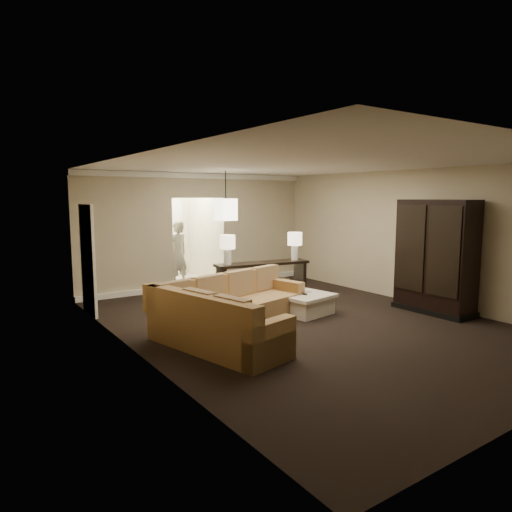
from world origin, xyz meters
TOP-DOWN VIEW (x-y plane):
  - ground at (0.00, 0.00)m, footprint 8.00×8.00m
  - wall_back at (0.00, 4.00)m, footprint 6.00×0.04m
  - wall_left at (-3.00, 0.00)m, footprint 0.04×8.00m
  - wall_right at (3.00, 0.00)m, footprint 0.04×8.00m
  - ceiling at (0.00, 0.00)m, footprint 6.00×8.00m
  - crown_molding at (0.00, 3.95)m, footprint 6.00×0.10m
  - baseboard at (0.00, 3.95)m, footprint 6.00×0.10m
  - side_door at (-2.97, 2.80)m, footprint 0.05×0.90m
  - foyer at (0.00, 5.34)m, footprint 1.44×2.02m
  - sectional_sofa at (-1.36, 0.21)m, footprint 3.11×2.89m
  - coffee_table at (0.43, 0.53)m, footprint 1.12×1.12m
  - console_table at (0.50, 2.00)m, footprint 2.16×0.78m
  - armoire at (2.59, -0.82)m, footprint 0.65×1.51m
  - drink_table at (0.33, 1.20)m, footprint 0.47×0.47m
  - table_lamp_left at (-0.31, 2.12)m, footprint 0.33×0.33m
  - table_lamp_right at (1.31, 1.88)m, footprint 0.33×0.33m
  - pendant_light at (0.00, 2.70)m, footprint 0.38×0.38m
  - person at (-0.45, 4.30)m, footprint 0.76×0.62m

SIDE VIEW (x-z plane):
  - ground at x=0.00m, z-range 0.00..0.00m
  - baseboard at x=0.00m, z-range 0.00..0.12m
  - coffee_table at x=0.43m, z-range 0.00..0.40m
  - sectional_sofa at x=-1.36m, z-range -0.09..0.80m
  - drink_table at x=0.33m, z-range 0.13..0.71m
  - console_table at x=0.50m, z-range 0.08..0.89m
  - person at x=-0.45m, z-range 0.00..1.81m
  - armoire at x=2.59m, z-range -0.05..2.13m
  - side_door at x=-2.97m, z-range 0.00..2.10m
  - table_lamp_left at x=-0.31m, z-range 0.92..1.54m
  - table_lamp_right at x=1.31m, z-range 0.92..1.54m
  - foyer at x=0.00m, z-range -0.10..2.70m
  - wall_back at x=0.00m, z-range 0.00..2.80m
  - wall_left at x=-3.00m, z-range 0.00..2.80m
  - wall_right at x=3.00m, z-range 0.00..2.80m
  - pendant_light at x=0.00m, z-range 1.41..2.50m
  - crown_molding at x=0.00m, z-range 2.67..2.79m
  - ceiling at x=0.00m, z-range 2.79..2.81m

